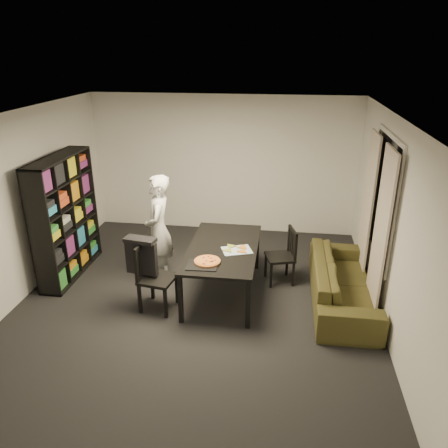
# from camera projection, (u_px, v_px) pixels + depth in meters

# --- Properties ---
(room) EXTENTS (5.01, 5.51, 2.61)m
(room) POSITION_uv_depth(u_px,v_px,m) (194.00, 217.00, 5.74)
(room) COLOR black
(room) RESTS_ON ground
(window_pane) EXTENTS (0.02, 1.40, 1.60)m
(window_pane) POSITION_uv_depth(u_px,v_px,m) (383.00, 197.00, 5.89)
(window_pane) COLOR black
(window_pane) RESTS_ON room
(window_frame) EXTENTS (0.03, 1.52, 1.72)m
(window_frame) POSITION_uv_depth(u_px,v_px,m) (383.00, 197.00, 5.90)
(window_frame) COLOR white
(window_frame) RESTS_ON room
(curtain_left) EXTENTS (0.03, 0.70, 2.25)m
(curtain_left) POSITION_uv_depth(u_px,v_px,m) (380.00, 236.00, 5.56)
(curtain_left) COLOR beige
(curtain_left) RESTS_ON room
(curtain_right) EXTENTS (0.03, 0.70, 2.25)m
(curtain_right) POSITION_uv_depth(u_px,v_px,m) (367.00, 208.00, 6.51)
(curtain_right) COLOR beige
(curtain_right) RESTS_ON room
(bookshelf) EXTENTS (0.35, 1.50, 1.90)m
(bookshelf) POSITION_uv_depth(u_px,v_px,m) (65.00, 217.00, 6.70)
(bookshelf) COLOR black
(bookshelf) RESTS_ON room
(dining_table) EXTENTS (0.98, 1.76, 0.73)m
(dining_table) POSITION_uv_depth(u_px,v_px,m) (223.00, 251.00, 6.24)
(dining_table) COLOR black
(dining_table) RESTS_ON room
(chair_left) EXTENTS (0.51, 0.51, 0.96)m
(chair_left) POSITION_uv_depth(u_px,v_px,m) (151.00, 272.00, 5.92)
(chair_left) COLOR black
(chair_left) RESTS_ON room
(chair_right) EXTENTS (0.50, 0.50, 0.87)m
(chair_right) POSITION_uv_depth(u_px,v_px,m) (285.00, 252.00, 6.62)
(chair_right) COLOR black
(chair_right) RESTS_ON room
(draped_jacket) EXTENTS (0.45, 0.25, 0.53)m
(draped_jacket) POSITION_uv_depth(u_px,v_px,m) (141.00, 254.00, 5.87)
(draped_jacket) COLOR black
(draped_jacket) RESTS_ON chair_left
(person) EXTENTS (0.51, 0.67, 1.68)m
(person) POSITION_uv_depth(u_px,v_px,m) (159.00, 229.00, 6.55)
(person) COLOR silver
(person) RESTS_ON room
(baking_tray) EXTENTS (0.41, 0.34, 0.01)m
(baking_tray) POSITION_uv_depth(u_px,v_px,m) (202.00, 265.00, 5.70)
(baking_tray) COLOR black
(baking_tray) RESTS_ON dining_table
(pepperoni_pizza) EXTENTS (0.35, 0.35, 0.03)m
(pepperoni_pizza) POSITION_uv_depth(u_px,v_px,m) (207.00, 261.00, 5.76)
(pepperoni_pizza) COLOR #A66030
(pepperoni_pizza) RESTS_ON dining_table
(kitchen_towel) EXTENTS (0.48, 0.42, 0.01)m
(kitchen_towel) POSITION_uv_depth(u_px,v_px,m) (237.00, 250.00, 6.11)
(kitchen_towel) COLOR silver
(kitchen_towel) RESTS_ON dining_table
(pizza_slices) EXTENTS (0.45, 0.42, 0.01)m
(pizza_slices) POSITION_uv_depth(u_px,v_px,m) (236.00, 249.00, 6.14)
(pizza_slices) COLOR gold
(pizza_slices) RESTS_ON dining_table
(sofa) EXTENTS (0.83, 2.12, 0.62)m
(sofa) POSITION_uv_depth(u_px,v_px,m) (343.00, 282.00, 6.14)
(sofa) COLOR #3C3918
(sofa) RESTS_ON room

